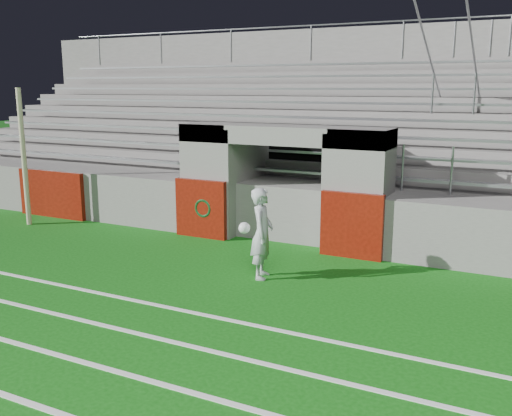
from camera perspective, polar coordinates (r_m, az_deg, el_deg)
The scene contains 5 objects.
ground at distance 10.07m, azimuth -5.70°, elevation -7.94°, with size 90.00×90.00×0.00m, color #0E550E.
field_post at distance 15.35m, azimuth -22.20°, elevation 4.69°, with size 0.12×0.12×3.41m, color #BAB38A.
stadium_structure at distance 16.85m, azimuth 8.92°, elevation 5.28°, with size 26.00×8.48×5.42m.
goalkeeper_with_ball at distance 10.31m, azimuth 0.57°, elevation -2.54°, with size 0.69×0.69×1.67m.
hose_coil at distance 13.15m, azimuth -5.22°, elevation -0.01°, with size 0.53×0.14×0.53m.
Camera 1 is at (5.13, -7.96, 3.43)m, focal length 40.00 mm.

